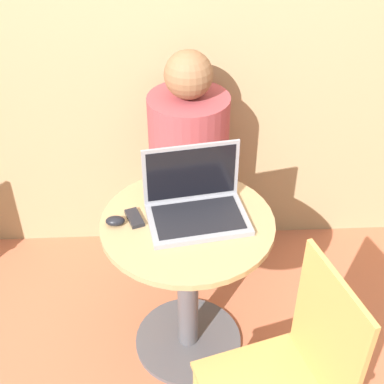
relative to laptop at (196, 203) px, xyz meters
name	(u,v)px	position (x,y,z in m)	size (l,w,h in m)	color
ground_plane	(188,341)	(-0.03, -0.04, -0.78)	(12.00, 12.00, 0.00)	#B26042
back_wall	(179,4)	(-0.03, 0.74, 0.52)	(7.00, 0.05, 2.60)	tan
round_table	(188,269)	(-0.03, -0.04, -0.31)	(0.67, 0.67, 0.73)	#4C4C51
laptop	(196,203)	(0.00, 0.00, 0.00)	(0.41, 0.31, 0.27)	gray
cell_phone	(134,218)	(-0.23, -0.02, -0.05)	(0.08, 0.12, 0.02)	black
computer_mouse	(115,221)	(-0.31, -0.04, -0.04)	(0.07, 0.05, 0.03)	black
chair_empty	(287,383)	(0.28, -0.58, -0.32)	(0.50, 0.50, 0.92)	tan
person_seated	(188,179)	(-0.01, 0.57, -0.30)	(0.38, 0.58, 1.18)	brown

